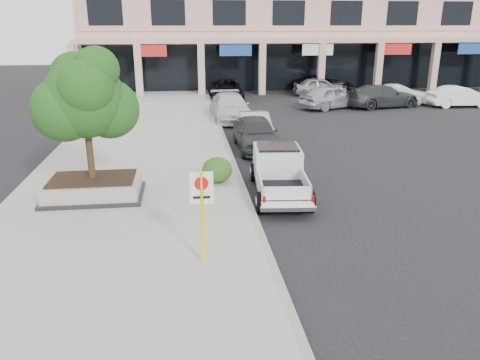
# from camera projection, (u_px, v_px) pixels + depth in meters

# --- Properties ---
(ground) EXTENTS (120.00, 120.00, 0.00)m
(ground) POSITION_uv_depth(u_px,v_px,m) (313.00, 232.00, 13.34)
(ground) COLOR black
(ground) RESTS_ON ground
(sidewalk) EXTENTS (8.00, 52.00, 0.15)m
(sidewalk) POSITION_uv_depth(u_px,v_px,m) (136.00, 173.00, 18.34)
(sidewalk) COLOR gray
(sidewalk) RESTS_ON ground
(curb) EXTENTS (0.20, 52.00, 0.15)m
(curb) POSITION_uv_depth(u_px,v_px,m) (236.00, 169.00, 18.79)
(curb) COLOR gray
(curb) RESTS_ON ground
(strip_mall) EXTENTS (40.55, 12.43, 9.50)m
(strip_mall) POSITION_uv_depth(u_px,v_px,m) (302.00, 33.00, 44.68)
(strip_mall) COLOR tan
(strip_mall) RESTS_ON ground
(planter) EXTENTS (3.20, 2.20, 0.68)m
(planter) POSITION_uv_depth(u_px,v_px,m) (94.00, 188.00, 15.50)
(planter) COLOR black
(planter) RESTS_ON sidewalk
(planter_tree) EXTENTS (2.90, 2.55, 4.00)m
(planter_tree) POSITION_uv_depth(u_px,v_px,m) (90.00, 98.00, 14.72)
(planter_tree) COLOR black
(planter_tree) RESTS_ON planter
(no_parking_sign) EXTENTS (0.55, 0.09, 2.30)m
(no_parking_sign) POSITION_uv_depth(u_px,v_px,m) (202.00, 205.00, 10.89)
(no_parking_sign) COLOR yellow
(no_parking_sign) RESTS_ON sidewalk
(hedge) EXTENTS (1.10, 0.99, 0.93)m
(hedge) POSITION_uv_depth(u_px,v_px,m) (217.00, 170.00, 16.89)
(hedge) COLOR #1E4413
(hedge) RESTS_ON sidewalk
(pickup_truck) EXTENTS (2.23, 5.02, 1.54)m
(pickup_truck) POSITION_uv_depth(u_px,v_px,m) (280.00, 173.00, 16.02)
(pickup_truck) COLOR silver
(pickup_truck) RESTS_ON ground
(curb_car_a) EXTENTS (1.89, 4.54, 1.54)m
(curb_car_a) POSITION_uv_depth(u_px,v_px,m) (256.00, 133.00, 21.86)
(curb_car_a) COLOR #282B2D
(curb_car_a) RESTS_ON ground
(curb_car_b) EXTENTS (1.51, 4.16, 1.36)m
(curb_car_b) POSITION_uv_depth(u_px,v_px,m) (255.00, 127.00, 23.70)
(curb_car_b) COLOR #A6AAAE
(curb_car_b) RESTS_ON ground
(curb_car_c) EXTENTS (2.39, 5.44, 1.55)m
(curb_car_c) POSITION_uv_depth(u_px,v_px,m) (230.00, 107.00, 28.64)
(curb_car_c) COLOR silver
(curb_car_c) RESTS_ON ground
(curb_car_d) EXTENTS (2.55, 5.33, 1.47)m
(curb_car_d) POSITION_uv_depth(u_px,v_px,m) (227.00, 90.00, 36.55)
(curb_car_d) COLOR black
(curb_car_d) RESTS_ON ground
(lot_car_a) EXTENTS (5.11, 3.68, 1.62)m
(lot_car_a) POSITION_uv_depth(u_px,v_px,m) (332.00, 97.00, 32.45)
(lot_car_a) COLOR #ACAEB5
(lot_car_a) RESTS_ON ground
(lot_car_b) EXTENTS (4.45, 2.56, 1.39)m
(lot_car_b) POSITION_uv_depth(u_px,v_px,m) (399.00, 94.00, 34.33)
(lot_car_b) COLOR silver
(lot_car_b) RESTS_ON ground
(lot_car_c) EXTENTS (5.79, 3.35, 1.58)m
(lot_car_c) POSITION_uv_depth(u_px,v_px,m) (382.00, 96.00, 32.93)
(lot_car_c) COLOR #2E3033
(lot_car_c) RESTS_ON ground
(lot_car_d) EXTENTS (5.62, 3.29, 1.47)m
(lot_car_d) POSITION_uv_depth(u_px,v_px,m) (323.00, 84.00, 40.23)
(lot_car_d) COLOR black
(lot_car_d) RESTS_ON ground
(lot_car_e) EXTENTS (4.42, 1.90, 1.49)m
(lot_car_e) POSITION_uv_depth(u_px,v_px,m) (320.00, 87.00, 38.21)
(lot_car_e) COLOR gray
(lot_car_e) RESTS_ON ground
(lot_car_f) EXTENTS (4.44, 1.60, 1.46)m
(lot_car_f) POSITION_uv_depth(u_px,v_px,m) (460.00, 97.00, 33.12)
(lot_car_f) COLOR white
(lot_car_f) RESTS_ON ground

